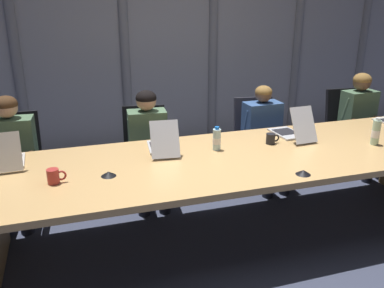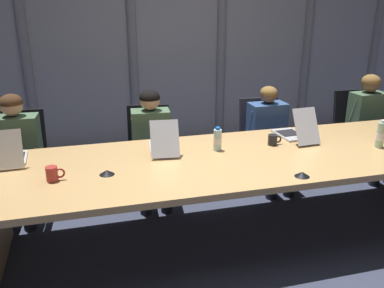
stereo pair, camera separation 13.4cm
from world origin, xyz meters
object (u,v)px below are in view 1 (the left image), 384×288
Objects in this scene: office_chair_center at (256,151)px; water_bottle_secondary at (217,139)px; person_left_mid at (149,141)px; office_chair_left_mid at (146,164)px; conference_mic_left_side at (109,174)px; conference_mic_right_side at (303,172)px; laptop_left_mid at (163,144)px; person_center at (266,132)px; person_left_end at (11,153)px; coffee_mug_near at (271,139)px; person_right_mid at (363,118)px; laptop_center at (292,131)px; office_chair_right_mid at (347,140)px; laptop_left_end at (6,159)px; office_chair_left_end at (20,177)px; coffee_mug_far at (54,176)px; water_bottle_primary at (376,132)px.

office_chair_center is 4.45× the size of water_bottle_secondary.
office_chair_left_mid is at bearing -172.50° from person_left_mid.
office_chair_left_mid reaches higher than conference_mic_left_side.
person_left_mid is 1.61m from conference_mic_right_side.
office_chair_left_mid is (-0.01, 0.73, -0.46)m from laptop_left_mid.
person_center is (0.02, -0.16, 0.27)m from office_chair_center.
coffee_mug_near is at bearing 76.91° from person_left_end.
person_left_mid is at bearing -92.51° from person_center.
person_left_mid is 2.48m from person_right_mid.
person_left_end is at bearing -73.57° from office_chair_left_mid.
person_right_mid is 3.12m from conference_mic_left_side.
office_chair_right_mid is at bearing -62.55° from laptop_center.
conference_mic_right_side is (0.87, -1.51, 0.42)m from office_chair_left_mid.
water_bottle_secondary reaches higher than office_chair_right_mid.
person_right_mid is 2.16m from water_bottle_secondary.
water_bottle_secondary is (-0.81, -0.68, 0.22)m from person_center.
laptop_center is 1.36m from person_left_mid.
laptop_center is at bearing 6.82° from office_chair_center.
person_left_end is at bearing 1.52° from laptop_left_end.
person_left_mid is 1.03× the size of person_center.
person_left_mid reaches higher than person_center.
office_chair_left_end is 1.27m from person_left_mid.
person_left_mid is 5.50× the size of water_bottle_secondary.
person_center reaches higher than laptop_left_end.
coffee_mug_far is (-0.85, -1.13, 0.46)m from office_chair_left_mid.
laptop_center is 2.11m from coffee_mug_far.
laptop_left_end is at bearing 3.30° from office_chair_left_end.
office_chair_left_end is at bearing -96.17° from person_right_mid.
office_chair_center is 8.21× the size of conference_mic_right_side.
person_center reaches higher than water_bottle_primary.
office_chair_center reaches higher than coffee_mug_far.
office_chair_left_end is at bearing -80.67° from office_chair_left_mid.
water_bottle_secondary is at bearing -52.37° from person_center.
person_left_end is at bearing 162.20° from water_bottle_primary.
conference_mic_right_side is at bearing -157.95° from water_bottle_primary.
laptop_left_end is 1.99× the size of water_bottle_secondary.
coffee_mug_far is (-0.86, -0.97, 0.16)m from person_left_mid.
person_right_mid reaches higher than conference_mic_right_side.
laptop_center is at bearing 22.65° from coffee_mug_near.
water_bottle_primary is at bearing -127.78° from laptop_center.
office_chair_left_end is 0.35m from person_left_end.
water_bottle_secondary is (0.44, -0.11, 0.03)m from laptop_left_mid.
person_right_mid is at bearing 18.66° from water_bottle_secondary.
water_bottle_primary is (3.04, -0.98, 0.20)m from person_left_end.
laptop_left_end is at bearing 149.61° from conference_mic_left_side.
laptop_center is (1.21, 0.00, 0.00)m from laptop_left_mid.
person_left_end is (-2.46, 0.58, -0.15)m from laptop_center.
laptop_left_end is 2.16m from coffee_mug_near.
office_chair_left_mid and office_chair_center have the same top height.
laptop_left_mid is at bearing -70.34° from office_chair_right_mid.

